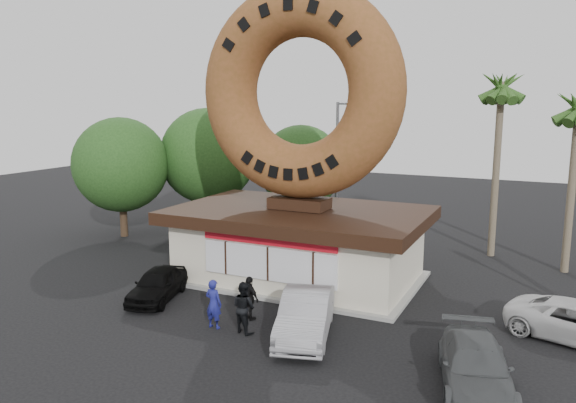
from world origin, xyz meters
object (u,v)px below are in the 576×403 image
(giant_donut, at_px, (300,92))
(person_center, at_px, (244,307))
(car_grey, at_px, (475,367))
(donut_shop, at_px, (299,242))
(person_left, at_px, (214,304))
(car_black, at_px, (157,284))
(person_right, at_px, (250,298))
(car_silver, at_px, (306,315))
(street_lamp, at_px, (339,160))

(giant_donut, bearing_deg, person_center, -83.43)
(car_grey, bearing_deg, donut_shop, 127.17)
(person_left, distance_m, car_black, 3.99)
(person_right, relative_size, car_silver, 0.36)
(street_lamp, xyz_separation_m, car_black, (-2.29, -14.97, -3.84))
(donut_shop, bearing_deg, person_left, -94.00)
(donut_shop, relative_size, street_lamp, 1.40)
(giant_donut, xyz_separation_m, person_center, (0.73, -6.32, -7.53))
(donut_shop, distance_m, person_left, 6.50)
(street_lamp, height_order, car_silver, street_lamp)
(car_grey, bearing_deg, person_left, 162.78)
(person_center, bearing_deg, person_right, -52.77)
(person_left, xyz_separation_m, car_silver, (3.27, 0.77, -0.13))
(giant_donut, xyz_separation_m, person_left, (-0.45, -6.45, -7.55))
(person_center, xyz_separation_m, car_silver, (2.09, 0.65, -0.15))
(street_lamp, relative_size, car_silver, 1.70)
(person_right, relative_size, car_black, 0.44)
(giant_donut, xyz_separation_m, person_right, (0.34, -5.23, -7.62))
(person_left, bearing_deg, street_lamp, -81.86)
(car_silver, bearing_deg, car_grey, -28.92)
(street_lamp, bearing_deg, car_black, -98.71)
(person_center, bearing_deg, car_silver, -144.89)
(person_right, distance_m, car_black, 4.51)
(person_left, relative_size, car_black, 0.48)
(donut_shop, height_order, street_lamp, street_lamp)
(person_left, relative_size, car_silver, 0.38)
(car_black, relative_size, car_silver, 0.81)
(person_center, height_order, person_right, person_center)
(car_grey, bearing_deg, car_black, 157.17)
(giant_donut, bearing_deg, person_left, -93.99)
(donut_shop, bearing_deg, person_right, -86.22)
(car_silver, relative_size, car_grey, 1.01)
(donut_shop, bearing_deg, car_black, -129.94)
(person_left, height_order, car_silver, person_left)
(street_lamp, relative_size, person_left, 4.43)
(person_center, distance_m, person_right, 1.16)
(car_silver, xyz_separation_m, car_grey, (5.81, -1.28, -0.10))
(person_right, xyz_separation_m, car_black, (-4.49, 0.26, -0.19))
(person_center, bearing_deg, person_left, 23.94)
(giant_donut, bearing_deg, car_grey, -38.88)
(donut_shop, xyz_separation_m, car_silver, (2.82, -5.66, -0.99))
(giant_donut, distance_m, person_center, 9.86)
(donut_shop, xyz_separation_m, car_grey, (8.63, -6.94, -1.09))
(donut_shop, relative_size, person_center, 6.05)
(person_left, height_order, person_right, person_left)
(giant_donut, relative_size, person_left, 5.16)
(donut_shop, height_order, person_left, donut_shop)
(person_center, relative_size, person_right, 1.11)
(person_left, xyz_separation_m, person_center, (1.18, 0.12, 0.02))
(donut_shop, height_order, person_center, donut_shop)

